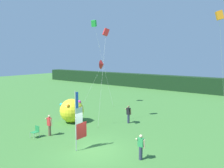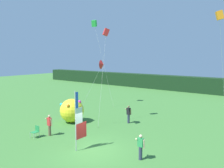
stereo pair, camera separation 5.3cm
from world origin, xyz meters
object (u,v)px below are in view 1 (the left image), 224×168
Objects in this scene: person_far_left at (141,146)px; kite_red_delta_2 at (102,65)px; banner_flag at (79,122)px; inflatable_balloon at (72,111)px; person_mid_field at (129,114)px; kite_green_box_0 at (94,24)px; folding_chair at (36,131)px; kite_red_box_4 at (106,33)px; kite_orange_box_3 at (219,16)px; person_near_banner at (49,125)px.

kite_red_delta_2 is (-5.61, 3.13, 4.71)m from person_far_left.
inflatable_balloon is (-5.14, 4.09, -0.79)m from banner_flag.
person_mid_field is 12.64m from kite_green_box_0.
kite_red_delta_2 reaches higher than person_mid_field.
inflatable_balloon reaches higher than person_far_left.
folding_chair is 0.08× the size of kite_green_box_0.
kite_red_delta_2 is at bearing 3.50° from inflatable_balloon.
person_mid_field reaches higher than person_far_left.
banner_flag is at bearing -66.33° from kite_red_box_4.
kite_orange_box_3 is at bearing 21.03° from inflatable_balloon.
kite_orange_box_3 reaches higher than banner_flag.
person_far_left is at bearing 4.97° from person_near_banner.
banner_flag is at bearing -38.50° from inflatable_balloon.
kite_green_box_0 is 1.80× the size of kite_red_delta_2.
kite_orange_box_3 is 9.55m from kite_red_box_4.
kite_red_delta_2 reaches higher than banner_flag.
folding_chair is 15.47m from kite_green_box_0.
kite_green_box_0 is at bearing 109.26° from folding_chair.
kite_orange_box_3 is at bearing 13.09° from kite_red_box_4.
person_mid_field is at bearing 19.43° from kite_red_box_4.
folding_chair is (-0.53, -0.91, -0.38)m from person_near_banner.
folding_chair is 0.15× the size of kite_red_delta_2.
inflatable_balloon reaches higher than person_mid_field.
banner_flag is 0.42× the size of kite_orange_box_3.
kite_red_delta_2 is (2.28, 3.81, 4.66)m from person_near_banner.
banner_flag is 6.62m from inflatable_balloon.
folding_chair is at bearing -169.30° from person_far_left.
person_far_left is 11.49m from kite_red_box_4.
kite_red_box_4 is (-1.26, 2.08, 2.88)m from kite_red_delta_2.
person_mid_field is at bearing -168.84° from kite_orange_box_3.
kite_orange_box_3 is at bearing 52.92° from banner_flag.
kite_green_box_0 is at bearing 140.42° from kite_red_box_4.
person_near_banner is 0.19× the size of kite_red_box_4.
kite_orange_box_3 is (6.46, 8.55, 7.33)m from banner_flag.
folding_chair is 10.56m from kite_red_box_4.
kite_green_box_0 is (-3.97, 11.37, 9.70)m from folding_chair.
person_mid_field is 8.39m from folding_chair.
person_near_banner is 0.16× the size of kite_green_box_0.
kite_red_box_4 reaches higher than kite_red_delta_2.
kite_red_box_4 is (1.55, 6.81, 7.92)m from folding_chair.
person_mid_field is at bearing 128.70° from person_far_left.
kite_orange_box_3 is (10.28, 8.05, 8.37)m from person_near_banner.
kite_red_box_4 is at bearing -166.91° from kite_orange_box_3.
kite_red_delta_2 is at bearing -106.62° from person_mid_field.
person_far_left is (7.89, 0.69, -0.05)m from person_near_banner.
inflatable_balloon is (-1.32, 3.60, 0.25)m from person_near_banner.
kite_red_box_4 reaches higher than person_near_banner.
person_mid_field is 0.17× the size of kite_orange_box_3.
banner_flag is 2.41× the size of person_near_banner.
kite_green_box_0 reaches higher than inflatable_balloon.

